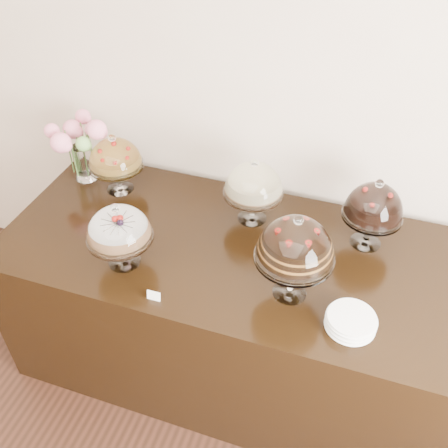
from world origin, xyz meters
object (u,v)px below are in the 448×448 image
(cake_stand_dark_choco, at_px, (374,205))
(plate_stack, at_px, (351,322))
(cake_stand_choco_layer, at_px, (296,244))
(cake_stand_fruit_tart, at_px, (115,156))
(cake_stand_cheesecake, at_px, (254,182))
(cake_stand_sugar_sponge, at_px, (118,227))
(flower_vase, at_px, (79,141))
(display_counter, at_px, (227,307))

(cake_stand_dark_choco, bearing_deg, plate_stack, -90.10)
(cake_stand_choco_layer, bearing_deg, cake_stand_fruit_tart, 157.15)
(cake_stand_cheesecake, height_order, cake_stand_fruit_tart, cake_stand_cheesecake)
(cake_stand_choco_layer, relative_size, cake_stand_fruit_tart, 1.27)
(cake_stand_cheesecake, bearing_deg, cake_stand_fruit_tart, 179.21)
(cake_stand_dark_choco, bearing_deg, cake_stand_sugar_sponge, -154.68)
(cake_stand_sugar_sponge, relative_size, cake_stand_cheesecake, 0.95)
(cake_stand_dark_choco, height_order, cake_stand_fruit_tart, cake_stand_dark_choco)
(cake_stand_sugar_sponge, xyz_separation_m, cake_stand_dark_choco, (1.04, 0.49, 0.02))
(cake_stand_fruit_tart, height_order, flower_vase, flower_vase)
(display_counter, bearing_deg, cake_stand_dark_choco, 20.95)
(cake_stand_cheesecake, distance_m, plate_stack, 0.81)
(cake_stand_fruit_tart, bearing_deg, cake_stand_dark_choco, -0.52)
(cake_stand_dark_choco, relative_size, flower_vase, 0.97)
(cake_stand_dark_choco, relative_size, cake_stand_fruit_tart, 1.09)
(cake_stand_choco_layer, xyz_separation_m, cake_stand_dark_choco, (0.27, 0.43, -0.06))
(cake_stand_sugar_sponge, distance_m, cake_stand_cheesecake, 0.68)
(cake_stand_choco_layer, relative_size, plate_stack, 2.15)
(display_counter, height_order, flower_vase, flower_vase)
(cake_stand_dark_choco, bearing_deg, flower_vase, 178.27)
(cake_stand_sugar_sponge, height_order, cake_stand_cheesecake, cake_stand_cheesecake)
(plate_stack, bearing_deg, flower_vase, 159.51)
(cake_stand_sugar_sponge, bearing_deg, cake_stand_cheesecake, 46.41)
(display_counter, bearing_deg, plate_stack, -25.39)
(cake_stand_cheesecake, xyz_separation_m, plate_stack, (0.57, -0.54, -0.19))
(cake_stand_sugar_sponge, height_order, cake_stand_choco_layer, cake_stand_choco_layer)
(flower_vase, height_order, plate_stack, flower_vase)
(cake_stand_fruit_tart, bearing_deg, cake_stand_cheesecake, -0.79)
(display_counter, xyz_separation_m, cake_stand_fruit_tart, (-0.71, 0.25, 0.66))
(cake_stand_choco_layer, height_order, cake_stand_fruit_tart, cake_stand_choco_layer)
(cake_stand_cheesecake, xyz_separation_m, cake_stand_fruit_tart, (-0.76, 0.01, -0.01))
(cake_stand_sugar_sponge, xyz_separation_m, flower_vase, (-0.52, 0.54, 0.02))
(flower_vase, bearing_deg, cake_stand_cheesecake, -2.64)
(display_counter, height_order, plate_stack, plate_stack)
(cake_stand_choco_layer, bearing_deg, plate_stack, -20.41)
(cake_stand_choco_layer, bearing_deg, cake_stand_cheesecake, 124.35)
(cake_stand_choco_layer, xyz_separation_m, cake_stand_cheesecake, (-0.30, 0.44, -0.07))
(flower_vase, bearing_deg, display_counter, -17.03)
(display_counter, relative_size, cake_stand_dark_choco, 5.92)
(flower_vase, bearing_deg, plate_stack, -20.49)
(cake_stand_choco_layer, bearing_deg, display_counter, 150.99)
(cake_stand_sugar_sponge, distance_m, plate_stack, 1.06)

